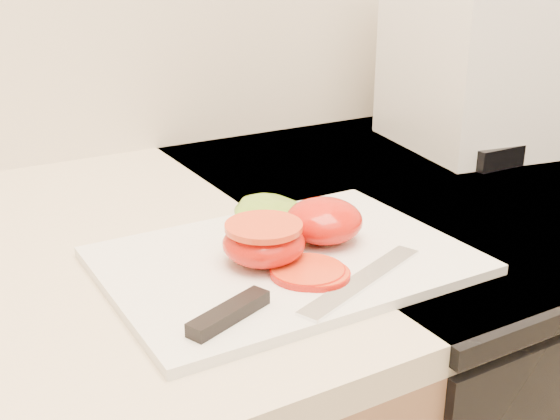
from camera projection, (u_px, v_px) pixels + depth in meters
cutting_board at (285, 260)px, 0.69m from camera, size 0.35×0.25×0.01m
tomato_half_dome at (324, 221)px, 0.72m from camera, size 0.08×0.08×0.04m
tomato_half_cut at (264, 241)px, 0.67m from camera, size 0.08×0.08×0.04m
tomato_slice_0 at (308, 271)px, 0.65m from camera, size 0.07×0.07×0.01m
tomato_slice_1 at (317, 274)px, 0.64m from camera, size 0.06×0.06×0.01m
lettuce_leaf_0 at (272, 214)px, 0.76m from camera, size 0.13×0.14×0.02m
knife at (285, 299)px, 0.60m from camera, size 0.26×0.08×0.01m
appliance at (476, 47)px, 1.05m from camera, size 0.24×0.28×0.30m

